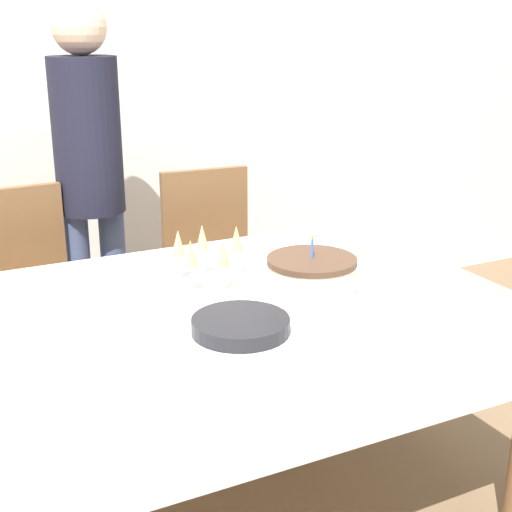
% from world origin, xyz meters
% --- Properties ---
extents(ground_plane, '(12.00, 12.00, 0.00)m').
position_xyz_m(ground_plane, '(0.00, 0.00, 0.00)').
color(ground_plane, brown).
extents(wall_back, '(8.00, 0.05, 2.70)m').
position_xyz_m(wall_back, '(0.00, 1.58, 1.35)').
color(wall_back, silver).
rests_on(wall_back, ground_plane).
extents(dining_table, '(1.82, 1.17, 0.75)m').
position_xyz_m(dining_table, '(0.00, 0.00, 0.65)').
color(dining_table, white).
rests_on(dining_table, ground_plane).
extents(dining_chair_far_left, '(0.44, 0.44, 0.95)m').
position_xyz_m(dining_chair_far_left, '(-0.41, 0.90, 0.52)').
color(dining_chair_far_left, brown).
rests_on(dining_chair_far_left, ground_plane).
extents(dining_chair_far_right, '(0.44, 0.44, 0.95)m').
position_xyz_m(dining_chair_far_right, '(0.41, 0.90, 0.52)').
color(dining_chair_far_right, brown).
rests_on(dining_chair_far_right, ground_plane).
extents(birthday_cake, '(0.27, 0.27, 0.21)m').
position_xyz_m(birthday_cake, '(0.30, -0.11, 0.82)').
color(birthday_cake, beige).
rests_on(birthday_cake, dining_table).
extents(champagne_tray, '(0.33, 0.33, 0.18)m').
position_xyz_m(champagne_tray, '(0.06, 0.15, 0.83)').
color(champagne_tray, silver).
rests_on(champagne_tray, dining_table).
extents(plate_stack_main, '(0.27, 0.27, 0.04)m').
position_xyz_m(plate_stack_main, '(0.00, -0.24, 0.77)').
color(plate_stack_main, black).
rests_on(plate_stack_main, dining_table).
extents(cake_knife, '(0.30, 0.05, 0.00)m').
position_xyz_m(cake_knife, '(0.31, -0.34, 0.75)').
color(cake_knife, silver).
rests_on(cake_knife, dining_table).
extents(fork_pile, '(0.17, 0.07, 0.02)m').
position_xyz_m(fork_pile, '(-0.52, -0.30, 0.76)').
color(fork_pile, silver).
rests_on(fork_pile, dining_table).
extents(napkin_pile, '(0.15, 0.15, 0.01)m').
position_xyz_m(napkin_pile, '(-0.56, -0.19, 0.76)').
color(napkin_pile, pink).
rests_on(napkin_pile, dining_table).
extents(person_standing, '(0.28, 0.28, 1.65)m').
position_xyz_m(person_standing, '(-0.08, 1.07, 1.00)').
color(person_standing, '#3F4C72').
rests_on(person_standing, ground_plane).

